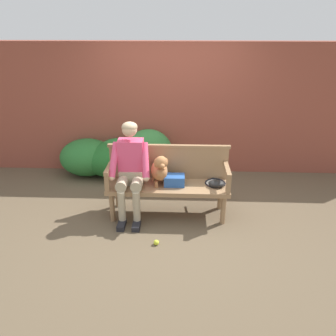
# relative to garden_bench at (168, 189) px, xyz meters

# --- Properties ---
(ground_plane) EXTENTS (40.00, 40.00, 0.00)m
(ground_plane) POSITION_rel_garden_bench_xyz_m (0.00, 0.00, -0.41)
(ground_plane) COLOR brown
(brick_garden_fence) EXTENTS (8.00, 0.30, 2.25)m
(brick_garden_fence) POSITION_rel_garden_bench_xyz_m (0.00, 1.71, 0.72)
(brick_garden_fence) COLOR brown
(brick_garden_fence) RESTS_ON ground
(hedge_bush_far_right) EXTENTS (0.87, 0.56, 0.67)m
(hedge_bush_far_right) POSITION_rel_garden_bench_xyz_m (-0.94, 1.35, -0.07)
(hedge_bush_far_right) COLOR #286B2D
(hedge_bush_far_right) RESTS_ON ground
(hedge_bush_far_left) EXTENTS (0.84, 0.61, 0.85)m
(hedge_bush_far_left) POSITION_rel_garden_bench_xyz_m (-0.40, 1.36, 0.01)
(hedge_bush_far_left) COLOR #337538
(hedge_bush_far_left) RESTS_ON ground
(hedge_bush_mid_right) EXTENTS (0.97, 0.81, 0.65)m
(hedge_bush_mid_right) POSITION_rel_garden_bench_xyz_m (-1.50, 1.33, -0.08)
(hedge_bush_mid_right) COLOR #286B2D
(hedge_bush_mid_right) RESTS_ON ground
(hedge_bush_mid_left) EXTENTS (1.16, 0.82, 0.63)m
(hedge_bush_mid_left) POSITION_rel_garden_bench_xyz_m (-1.00, 1.30, -0.10)
(hedge_bush_mid_left) COLOR #1E5B23
(hedge_bush_mid_left) RESTS_ON ground
(garden_bench) EXTENTS (1.67, 0.52, 0.47)m
(garden_bench) POSITION_rel_garden_bench_xyz_m (0.00, 0.00, 0.00)
(garden_bench) COLOR #93704C
(garden_bench) RESTS_ON ground
(bench_backrest) EXTENTS (1.71, 0.06, 0.50)m
(bench_backrest) POSITION_rel_garden_bench_xyz_m (0.00, 0.23, 0.32)
(bench_backrest) COLOR #93704C
(bench_backrest) RESTS_ON garden_bench
(bench_armrest_left_end) EXTENTS (0.06, 0.52, 0.28)m
(bench_armrest_left_end) POSITION_rel_garden_bench_xyz_m (-0.80, -0.09, 0.26)
(bench_armrest_left_end) COLOR #93704C
(bench_armrest_left_end) RESTS_ON garden_bench
(bench_armrest_right_end) EXTENTS (0.06, 0.52, 0.28)m
(bench_armrest_right_end) POSITION_rel_garden_bench_xyz_m (0.80, -0.09, 0.26)
(bench_armrest_right_end) COLOR #93704C
(bench_armrest_right_end) RESTS_ON garden_bench
(person_seated) EXTENTS (0.56, 0.66, 1.34)m
(person_seated) POSITION_rel_garden_bench_xyz_m (-0.51, -0.02, 0.33)
(person_seated) COLOR black
(person_seated) RESTS_ON ground
(dog_on_bench) EXTENTS (0.29, 0.47, 0.47)m
(dog_on_bench) POSITION_rel_garden_bench_xyz_m (-0.11, -0.02, 0.29)
(dog_on_bench) COLOR #AD7042
(dog_on_bench) RESTS_ON garden_bench
(tennis_racket) EXTENTS (0.33, 0.58, 0.03)m
(tennis_racket) POSITION_rel_garden_bench_xyz_m (0.65, 0.09, 0.07)
(tennis_racket) COLOR black
(tennis_racket) RESTS_ON garden_bench
(baseball_glove) EXTENTS (0.23, 0.19, 0.09)m
(baseball_glove) POSITION_rel_garden_bench_xyz_m (0.66, -0.03, 0.11)
(baseball_glove) COLOR black
(baseball_glove) RESTS_ON garden_bench
(sports_bag) EXTENTS (0.28, 0.20, 0.14)m
(sports_bag) POSITION_rel_garden_bench_xyz_m (0.09, -0.00, 0.13)
(sports_bag) COLOR #2856A3
(sports_bag) RESTS_ON garden_bench
(tennis_ball) EXTENTS (0.07, 0.07, 0.07)m
(tennis_ball) POSITION_rel_garden_bench_xyz_m (-0.11, -0.73, -0.38)
(tennis_ball) COLOR #CCDB33
(tennis_ball) RESTS_ON ground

